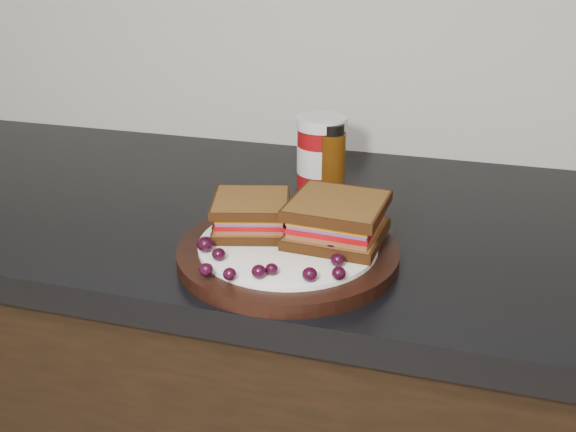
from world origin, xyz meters
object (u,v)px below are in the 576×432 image
at_px(plate, 288,253).
at_px(oil_bottle, 332,160).
at_px(sandwich_left, 251,214).
at_px(condiment_jar, 321,153).

relative_size(plate, oil_bottle, 2.45).
bearing_deg(sandwich_left, plate, -36.62).
distance_m(condiment_jar, oil_bottle, 0.03).
relative_size(sandwich_left, condiment_jar, 0.82).
height_order(sandwich_left, oil_bottle, oil_bottle).
height_order(plate, condiment_jar, condiment_jar).
relative_size(plate, condiment_jar, 2.36).
relative_size(sandwich_left, oil_bottle, 0.85).
bearing_deg(condiment_jar, plate, -85.75).
bearing_deg(plate, oil_bottle, 89.03).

